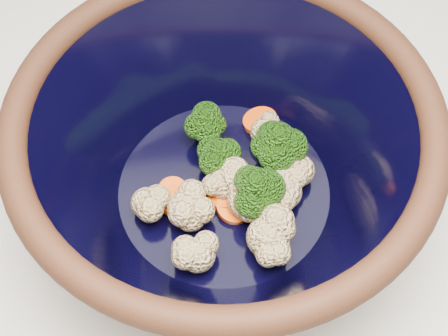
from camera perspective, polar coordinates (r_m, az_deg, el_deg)
name	(u,v)px	position (r m, az deg, el deg)	size (l,w,h in m)	color
counter	(253,325)	(0.99, 2.69, -14.18)	(1.20, 1.20, 0.90)	white
mixing_bowl	(224,159)	(0.49, 0.00, 0.86)	(0.40, 0.40, 0.14)	black
vegetable_pile	(242,182)	(0.51, 1.63, -1.25)	(0.16, 0.16, 0.06)	#608442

